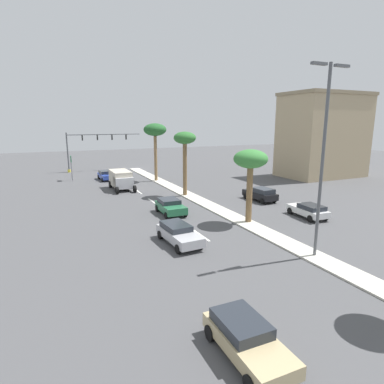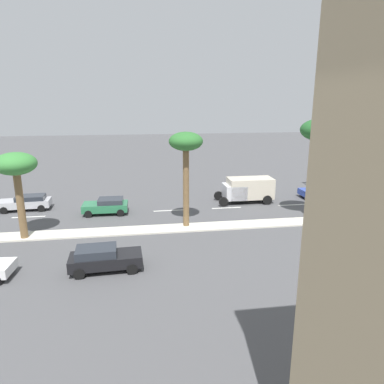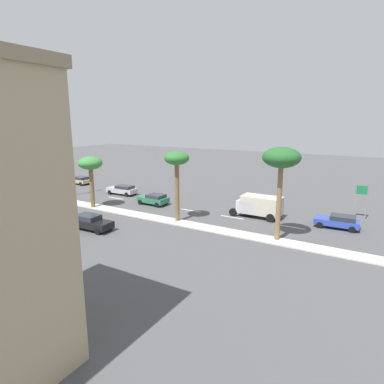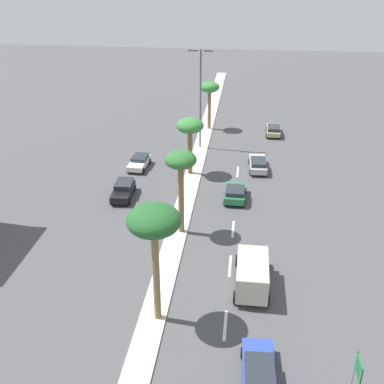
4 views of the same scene
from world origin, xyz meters
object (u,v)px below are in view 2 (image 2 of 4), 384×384
Objects in this scene: palm_tree_right at (16,168)px; sedan_black_left at (104,258)px; directional_road_sign at (315,164)px; sedan_green_right at (107,206)px; palm_tree_trailing at (321,133)px; box_truck at (246,189)px; palm_tree_left at (186,147)px; sedan_silver_far at (26,202)px; sedan_blue_front at (322,191)px.

palm_tree_right is 1.45× the size of sedan_black_left.
directional_road_sign is 24.39m from sedan_green_right.
palm_tree_trailing is 19.21m from sedan_green_right.
directional_road_sign reaches higher than sedan_black_left.
palm_tree_right is at bearing 91.80° from palm_tree_trailing.
palm_tree_right reaches higher than directional_road_sign.
sedan_green_right is at bearing -46.76° from palm_tree_right.
sedan_black_left is at bearing 135.17° from box_truck.
palm_tree_left is at bearing 124.18° from directional_road_sign.
palm_tree_left is 16.55m from sedan_silver_far.
box_truck reaches higher than sedan_black_left.
palm_tree_trailing is 1.12× the size of palm_tree_left.
sedan_black_left reaches higher than sedan_silver_far.
palm_tree_left is at bearing 113.45° from sedan_blue_front.
sedan_black_left is 1.00× the size of sedan_blue_front.
directional_road_sign is 0.81× the size of sedan_silver_far.
palm_tree_trailing is (-11.38, 5.81, 4.67)m from directional_road_sign.
palm_tree_right reaches higher than sedan_silver_far.
sedan_silver_far is at bearing 98.66° from directional_road_sign.
palm_tree_trailing is at bearing -146.39° from box_truck.
sedan_silver_far is at bearing 64.65° from palm_tree_left.
sedan_black_left reaches higher than sedan_blue_front.
palm_tree_trailing reaches higher than sedan_black_left.
sedan_blue_front is 8.37m from box_truck.
directional_road_sign is 0.94× the size of sedan_green_right.
palm_tree_right is at bearing 109.93° from box_truck.
box_truck is at bearing 117.96° from directional_road_sign.
palm_tree_left reaches higher than box_truck.
palm_tree_right is at bearing 112.80° from directional_road_sign.
sedan_green_right is 21.86m from sedan_blue_front.
palm_tree_right reaches higher than sedan_blue_front.
palm_tree_trailing is at bearing -68.41° from sedan_black_left.
sedan_silver_far is (-4.69, 30.77, -1.91)m from directional_road_sign.
palm_tree_right is 8.83m from sedan_green_right.
palm_tree_right is at bearing 133.24° from sedan_green_right.
sedan_green_right is (11.09, 0.72, -0.04)m from sedan_black_left.
directional_road_sign is at bearing -55.82° from palm_tree_left.
palm_tree_left is 9.74m from sedan_green_right.
sedan_silver_far is (6.66, 14.06, -5.66)m from palm_tree_left.
palm_tree_trailing is 1.94× the size of sedan_blue_front.
sedan_blue_front is (6.58, -15.16, -5.66)m from palm_tree_left.
palm_tree_trailing is 1.82× the size of sedan_silver_far.
box_truck is at bearing -91.53° from sedan_silver_far.
sedan_green_right reaches higher than sedan_silver_far.
palm_tree_left is at bearing -115.35° from sedan_silver_far.
sedan_black_left is 1.09× the size of sedan_green_right.
sedan_silver_far is at bearing 31.55° from sedan_black_left.
sedan_black_left is at bearing 138.66° from palm_tree_left.
palm_tree_right is 20.52m from box_truck.
directional_road_sign reaches higher than box_truck.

